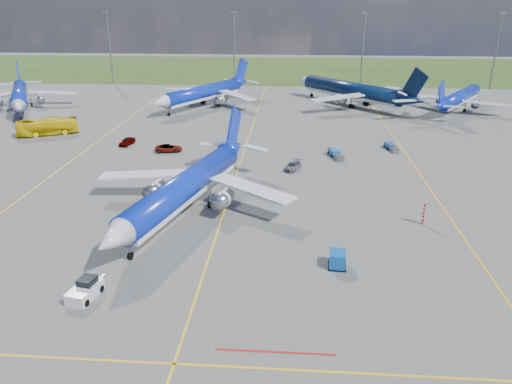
# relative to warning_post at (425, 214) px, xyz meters

# --- Properties ---
(ground) EXTENTS (400.00, 400.00, 0.00)m
(ground) POSITION_rel_warning_post_xyz_m (-26.00, -8.00, -1.50)
(ground) COLOR #51514E
(ground) RESTS_ON ground
(grass_strip) EXTENTS (400.00, 80.00, 0.01)m
(grass_strip) POSITION_rel_warning_post_xyz_m (-26.00, 142.00, -1.50)
(grass_strip) COLOR #2D4719
(grass_strip) RESTS_ON ground
(taxiway_lines) EXTENTS (60.25, 160.00, 0.02)m
(taxiway_lines) POSITION_rel_warning_post_xyz_m (-25.83, 19.70, -1.49)
(taxiway_lines) COLOR yellow
(taxiway_lines) RESTS_ON ground
(floodlight_masts) EXTENTS (202.20, 0.50, 22.70)m
(floodlight_masts) POSITION_rel_warning_post_xyz_m (-16.00, 102.00, 11.06)
(floodlight_masts) COLOR slate
(floodlight_masts) RESTS_ON ground
(warning_post) EXTENTS (0.50, 0.50, 3.00)m
(warning_post) POSITION_rel_warning_post_xyz_m (0.00, 0.00, 0.00)
(warning_post) COLOR red
(warning_post) RESTS_ON ground
(bg_jet_nw) EXTENTS (44.53, 48.55, 10.27)m
(bg_jet_nw) POSITION_rel_warning_post_xyz_m (-86.48, 62.63, -1.50)
(bg_jet_nw) COLOR #0D27B7
(bg_jet_nw) RESTS_ON ground
(bg_jet_nnw) EXTENTS (46.49, 50.22, 10.57)m
(bg_jet_nnw) POSITION_rel_warning_post_xyz_m (-40.39, 69.50, -1.50)
(bg_jet_nnw) COLOR #0D27B7
(bg_jet_nnw) RESTS_ON ground
(bg_jet_n) EXTENTS (55.12, 56.00, 11.70)m
(bg_jet_n) POSITION_rel_warning_post_xyz_m (-1.84, 73.90, -1.50)
(bg_jet_n) COLOR #07193D
(bg_jet_n) RESTS_ON ground
(bg_jet_ne) EXTENTS (41.81, 44.24, 9.24)m
(bg_jet_ne) POSITION_rel_warning_post_xyz_m (25.18, 70.57, -1.50)
(bg_jet_ne) COLOR #0D27B7
(bg_jet_ne) RESTS_ON ground
(main_airliner) EXTENTS (40.66, 47.48, 10.68)m
(main_airliner) POSITION_rel_warning_post_xyz_m (-31.08, 1.44, -1.50)
(main_airliner) COLOR #0D27B7
(main_airliner) RESTS_ON ground
(pushback_tug) EXTENTS (2.73, 5.53, 1.84)m
(pushback_tug) POSITION_rel_warning_post_xyz_m (-36.70, -19.22, -0.76)
(pushback_tug) COLOR silver
(pushback_tug) RESTS_ON ground
(uld_container) EXTENTS (1.87, 2.26, 1.71)m
(uld_container) POSITION_rel_warning_post_xyz_m (-11.85, -11.56, -0.64)
(uld_container) COLOR #0D51B6
(uld_container) RESTS_ON ground
(apron_bus) EXTENTS (12.27, 8.06, 3.42)m
(apron_bus) POSITION_rel_warning_post_xyz_m (-68.14, 38.98, 0.21)
(apron_bus) COLOR yellow
(apron_bus) RESTS_ON ground
(service_car_a) EXTENTS (2.59, 4.54, 1.45)m
(service_car_a) POSITION_rel_warning_post_xyz_m (-49.22, 32.70, -0.77)
(service_car_a) COLOR #999999
(service_car_a) RESTS_ON ground
(service_car_b) EXTENTS (5.29, 3.05, 1.39)m
(service_car_b) POSITION_rel_warning_post_xyz_m (-40.00, 28.85, -0.81)
(service_car_b) COLOR #999999
(service_car_b) RESTS_ON ground
(service_car_c) EXTENTS (3.27, 4.90, 1.32)m
(service_car_c) POSITION_rel_warning_post_xyz_m (-16.81, 20.33, -0.84)
(service_car_c) COLOR #999999
(service_car_c) RESTS_ON ground
(baggage_tug_w) EXTENTS (2.66, 5.51, 1.20)m
(baggage_tug_w) POSITION_rel_warning_post_xyz_m (-9.11, 27.78, -0.94)
(baggage_tug_w) COLOR #1C5CA9
(baggage_tug_w) RESTS_ON ground
(baggage_tug_c) EXTENTS (1.44, 4.45, 0.98)m
(baggage_tug_c) POSITION_rel_warning_post_xyz_m (-30.08, 32.08, -1.04)
(baggage_tug_c) COLOR #184192
(baggage_tug_c) RESTS_ON ground
(baggage_tug_e) EXTENTS (2.23, 4.84, 1.05)m
(baggage_tug_e) POSITION_rel_warning_post_xyz_m (1.72, 33.16, -1.01)
(baggage_tug_e) COLOR navy
(baggage_tug_e) RESTS_ON ground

